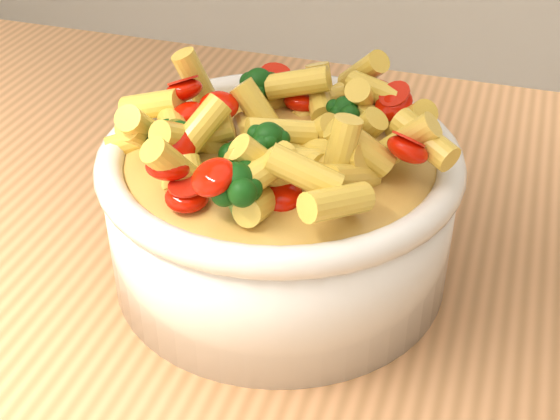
% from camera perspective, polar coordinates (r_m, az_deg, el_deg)
% --- Properties ---
extents(serving_bowl, '(0.24, 0.24, 0.10)m').
position_cam_1_polar(serving_bowl, '(0.52, 0.00, 0.11)').
color(serving_bowl, white).
rests_on(serving_bowl, table).
extents(pasta_salad, '(0.19, 0.19, 0.04)m').
position_cam_1_polar(pasta_salad, '(0.49, 0.00, 6.20)').
color(pasta_salad, '#F9CB4E').
rests_on(pasta_salad, serving_bowl).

